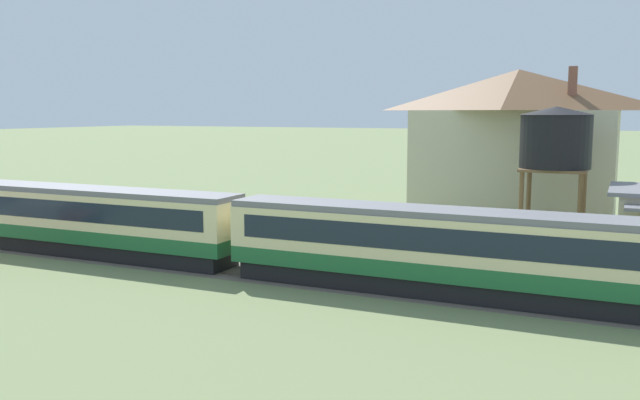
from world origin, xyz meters
The scene contains 4 objects.
passenger_train centered at (-29.31, 1.05, 2.21)m, with size 103.82×2.95×3.97m.
railway_track centered at (-33.33, 1.05, 0.01)m, with size 174.33×3.60×0.04m.
station_house_brown_roof centered at (-29.30, 22.30, 5.86)m, with size 14.73×10.11×11.37m.
water_tower centered at (-25.76, 13.69, 6.68)m, with size 4.31×4.31×8.65m.
Camera 1 is at (-21.70, -28.72, 8.34)m, focal length 38.00 mm.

